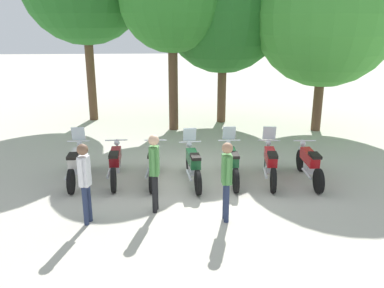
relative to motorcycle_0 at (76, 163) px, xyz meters
name	(u,v)px	position (x,y,z in m)	size (l,w,h in m)	color
ground_plane	(193,181)	(3.15, -0.16, -0.52)	(80.00, 80.00, 0.00)	#BCB7A8
motorcycle_0	(76,163)	(0.00, 0.00, 0.00)	(0.62, 2.19, 1.37)	black
motorcycle_1	(116,163)	(1.05, 0.03, -0.01)	(0.62, 2.19, 0.99)	black
motorcycle_2	(154,163)	(2.10, -0.03, -0.01)	(0.62, 2.19, 0.99)	black
motorcycle_3	(193,164)	(3.14, -0.24, 0.00)	(0.62, 2.19, 1.37)	black
motorcycle_4	(231,162)	(4.19, -0.16, 0.00)	(0.62, 2.19, 1.37)	black
motorcycle_5	(270,162)	(5.24, -0.20, 0.00)	(0.66, 2.18, 1.37)	black
motorcycle_6	(309,163)	(6.28, -0.32, -0.01)	(0.62, 2.19, 0.99)	black
person_0	(154,167)	(2.18, -1.90, 0.57)	(0.27, 0.41, 1.82)	black
person_1	(227,175)	(3.73, -2.43, 0.54)	(0.25, 0.40, 1.79)	#232D4C
person_2	(85,177)	(0.74, -2.39, 0.55)	(0.29, 0.41, 1.80)	#232D4C
tree_2	(223,12)	(4.72, 6.36, 3.94)	(4.80, 4.80, 6.86)	brown
tree_3	(326,14)	(8.27, 4.77, 3.85)	(5.28, 5.28, 7.02)	brown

